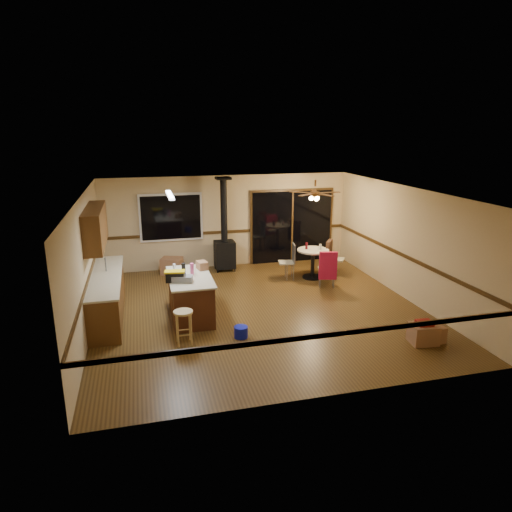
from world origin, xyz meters
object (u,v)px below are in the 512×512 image
object	(u,v)px
dining_table	(313,259)
chair_near	(328,265)
bar_stool	(184,327)
blue_bucket	(241,332)
kitchen_island	(191,296)
chair_left	(290,257)
box_corner_b	(433,334)
box_under_window	(172,266)
box_corner_a	(423,334)
chair_right	(330,253)
toolbox_black	(175,277)
toolbox_grey	(182,279)
wood_stove	(224,245)

from	to	relation	value
dining_table	chair_near	xyz separation A→B (m)	(0.05, -0.88, 0.07)
bar_stool	blue_bucket	distance (m)	1.10
kitchen_island	bar_stool	xyz separation A→B (m)	(-0.27, -1.23, -0.13)
chair_left	box_corner_b	distance (m)	4.45
box_under_window	box_corner_a	xyz separation A→B (m)	(4.21, -5.41, -0.04)
chair_near	chair_left	bearing A→B (deg)	124.12
chair_near	box_under_window	size ratio (longest dim) A/B	1.27
chair_left	chair_right	world-z (taller)	same
toolbox_black	blue_bucket	world-z (taller)	toolbox_black
chair_right	chair_near	bearing A→B (deg)	-115.74
toolbox_grey	box_under_window	bearing A→B (deg)	89.84
chair_near	box_under_window	world-z (taller)	chair_near
toolbox_grey	box_corner_b	size ratio (longest dim) A/B	1.05
toolbox_black	dining_table	bearing A→B (deg)	28.81
chair_near	dining_table	bearing A→B (deg)	93.42
wood_stove	chair_right	world-z (taller)	wood_stove
kitchen_island	toolbox_grey	xyz separation A→B (m)	(-0.18, -0.31, 0.51)
dining_table	chair_right	distance (m)	0.57
dining_table	box_under_window	bearing A→B (deg)	160.12
bar_stool	box_under_window	world-z (taller)	bar_stool
toolbox_black	chair_left	xyz separation A→B (m)	(3.16, 2.15, -0.41)
chair_near	wood_stove	bearing A→B (deg)	135.79
wood_stove	chair_right	xyz separation A→B (m)	(2.69, -1.10, -0.13)
chair_left	box_corner_b	size ratio (longest dim) A/B	1.34
toolbox_grey	box_corner_b	bearing A→B (deg)	-24.37
box_corner_a	chair_left	bearing A→B (deg)	106.07
kitchen_island	bar_stool	size ratio (longest dim) A/B	2.59
toolbox_black	box_under_window	xyz separation A→B (m)	(0.15, 3.37, -0.78)
chair_left	box_corner_a	world-z (taller)	chair_left
kitchen_island	chair_left	size ratio (longest dim) A/B	3.26
chair_right	box_corner_a	bearing A→B (deg)	-89.18
chair_left	box_under_window	distance (m)	3.27
wood_stove	kitchen_island	bearing A→B (deg)	-113.09
toolbox_grey	chair_near	distance (m)	3.88
toolbox_grey	box_under_window	world-z (taller)	toolbox_grey
wood_stove	blue_bucket	distance (m)	4.37
dining_table	toolbox_black	bearing A→B (deg)	-151.19
box_under_window	blue_bucket	bearing A→B (deg)	-77.35
chair_right	kitchen_island	bearing A→B (deg)	-153.93
chair_right	box_corner_a	xyz separation A→B (m)	(0.06, -4.26, -0.41)
box_corner_b	chair_right	bearing A→B (deg)	93.51
box_under_window	box_corner_b	bearing A→B (deg)	-50.82
box_corner_b	toolbox_grey	bearing A→B (deg)	155.63
chair_near	box_corner_a	size ratio (longest dim) A/B	1.46
chair_right	dining_table	bearing A→B (deg)	-164.42
toolbox_grey	chair_near	size ratio (longest dim) A/B	0.58
wood_stove	blue_bucket	world-z (taller)	wood_stove
toolbox_black	box_under_window	distance (m)	3.46
toolbox_grey	blue_bucket	size ratio (longest dim) A/B	1.52
kitchen_island	chair_near	xyz separation A→B (m)	(3.49, 0.92, 0.14)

